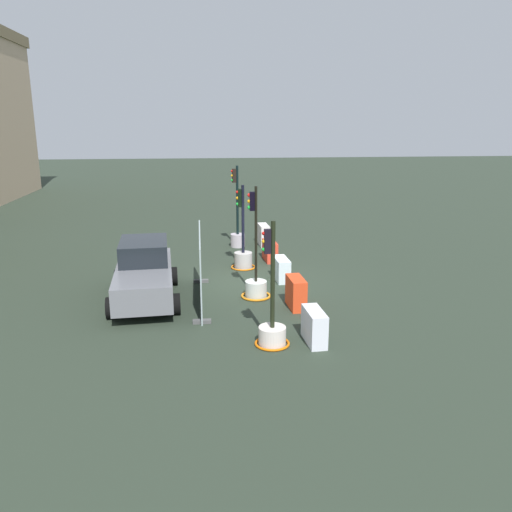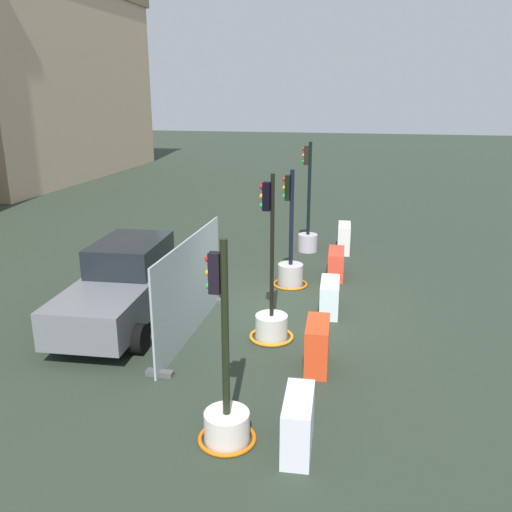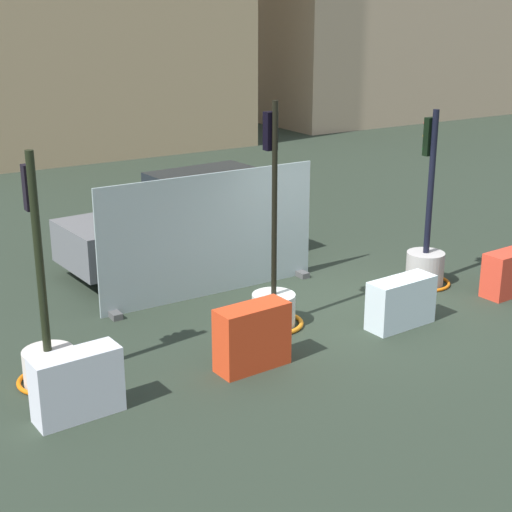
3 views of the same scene
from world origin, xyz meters
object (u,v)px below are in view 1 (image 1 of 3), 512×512
traffic_light_0 (272,327)px  traffic_light_1 (256,282)px  construction_barrier_1 (296,293)px  traffic_light_3 (237,232)px  construction_barrier_4 (264,235)px  traffic_light_2 (243,255)px  construction_barrier_2 (281,269)px  construction_barrier_3 (270,251)px  construction_barrier_0 (314,326)px  car_grey_saloon (144,272)px

traffic_light_0 → traffic_light_1: size_ratio=0.89×
traffic_light_0 → construction_barrier_1: bearing=-23.1°
traffic_light_3 → construction_barrier_4: (0.15, -1.16, -0.21)m
traffic_light_2 → construction_barrier_1: size_ratio=2.94×
traffic_light_2 → traffic_light_3: size_ratio=0.88×
traffic_light_3 → construction_barrier_2: (-4.98, -1.13, -0.28)m
construction_barrier_3 → construction_barrier_4: (2.55, -0.07, 0.07)m
construction_barrier_0 → construction_barrier_4: (10.30, -0.03, 0.04)m
traffic_light_0 → traffic_light_1: (3.54, 0.01, -0.00)m
traffic_light_2 → traffic_light_3: bearing=-0.8°
traffic_light_1 → construction_barrier_3: (4.23, -1.03, -0.09)m
traffic_light_2 → construction_barrier_3: (0.94, -1.14, -0.12)m
traffic_light_1 → construction_barrier_0: traffic_light_1 is taller
traffic_light_1 → traffic_light_2: bearing=1.9°
traffic_light_3 → construction_barrier_1: size_ratio=3.33×
construction_barrier_3 → traffic_light_0: bearing=172.5°
traffic_light_2 → construction_barrier_1: (-4.35, -1.18, -0.05)m
car_grey_saloon → traffic_light_2: bearing=-47.3°
construction_barrier_4 → car_grey_saloon: car_grey_saloon is taller
traffic_light_1 → car_grey_saloon: 3.42m
construction_barrier_2 → construction_barrier_4: size_ratio=1.05×
construction_barrier_0 → construction_barrier_2: 5.16m
traffic_light_1 → traffic_light_3: 6.63m
construction_barrier_1 → construction_barrier_3: size_ratio=0.89×
construction_barrier_0 → car_grey_saloon: car_grey_saloon is taller
traffic_light_0 → car_grey_saloon: traffic_light_0 is taller
construction_barrier_3 → construction_barrier_4: bearing=-1.5°
traffic_light_1 → traffic_light_2: size_ratio=1.12×
car_grey_saloon → construction_barrier_0: bearing=-130.3°
traffic_light_1 → construction_barrier_0: 3.67m
traffic_light_0 → construction_barrier_1: traffic_light_0 is taller
construction_barrier_1 → construction_barrier_3: bearing=0.4°
construction_barrier_1 → construction_barrier_4: (7.83, -0.03, 0.01)m
traffic_light_2 → construction_barrier_3: bearing=-50.6°
traffic_light_0 → traffic_light_3: traffic_light_3 is taller
traffic_light_0 → construction_barrier_4: (10.32, -1.08, -0.02)m
traffic_light_0 → traffic_light_3: 10.17m
construction_barrier_3 → car_grey_saloon: (-3.97, 4.42, 0.46)m
traffic_light_2 → construction_barrier_2: bearing=-144.4°
car_grey_saloon → construction_barrier_4: bearing=-34.5°
traffic_light_2 → traffic_light_3: 3.34m
traffic_light_3 → construction_barrier_1: bearing=-171.6°
traffic_light_1 → construction_barrier_4: size_ratio=3.16×
construction_barrier_0 → construction_barrier_3: (7.75, 0.03, -0.04)m
traffic_light_3 → car_grey_saloon: traffic_light_3 is taller
traffic_light_1 → construction_barrier_0: bearing=-163.2°
traffic_light_3 → construction_barrier_1: traffic_light_3 is taller
traffic_light_2 → construction_barrier_3: size_ratio=2.62×
traffic_light_0 → construction_barrier_2: traffic_light_0 is taller
traffic_light_0 → traffic_light_3: (10.16, 0.07, 0.19)m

